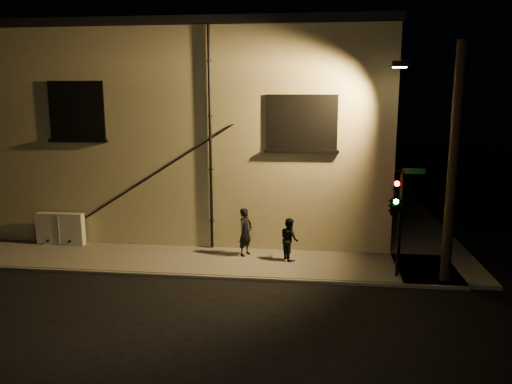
# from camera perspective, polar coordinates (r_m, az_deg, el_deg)

# --- Properties ---
(ground) EXTENTS (90.00, 90.00, 0.00)m
(ground) POSITION_cam_1_polar(r_m,az_deg,el_deg) (16.67, -0.94, -9.98)
(ground) COLOR black
(sidewalk) EXTENTS (21.00, 16.00, 0.12)m
(sidewalk) POSITION_cam_1_polar(r_m,az_deg,el_deg) (20.69, 4.07, -5.61)
(sidewalk) COLOR #636259
(sidewalk) RESTS_ON ground
(building) EXTENTS (16.20, 12.23, 8.80)m
(building) POSITION_cam_1_polar(r_m,az_deg,el_deg) (24.99, -5.06, 7.39)
(building) COLOR #C2B98B
(building) RESTS_ON ground
(utility_cabinet) EXTENTS (1.92, 0.32, 1.26)m
(utility_cabinet) POSITION_cam_1_polar(r_m,az_deg,el_deg) (21.34, -21.44, -3.92)
(utility_cabinet) COLOR silver
(utility_cabinet) RESTS_ON sidewalk
(pedestrian_a) EXTENTS (0.68, 0.77, 1.78)m
(pedestrian_a) POSITION_cam_1_polar(r_m,az_deg,el_deg) (18.45, -1.21, -4.59)
(pedestrian_a) COLOR black
(pedestrian_a) RESTS_ON sidewalk
(pedestrian_b) EXTENTS (0.86, 0.93, 1.54)m
(pedestrian_b) POSITION_cam_1_polar(r_m,az_deg,el_deg) (18.04, 3.83, -5.38)
(pedestrian_b) COLOR black
(pedestrian_b) RESTS_ON sidewalk
(traffic_signal) EXTENTS (1.18, 2.09, 3.58)m
(traffic_signal) POSITION_cam_1_polar(r_m,az_deg,el_deg) (16.52, 15.58, -1.40)
(traffic_signal) COLOR black
(traffic_signal) RESTS_ON sidewalk
(streetlamp_pole) EXTENTS (2.04, 1.40, 7.59)m
(streetlamp_pole) POSITION_cam_1_polar(r_m,az_deg,el_deg) (16.57, 21.32, 3.42)
(streetlamp_pole) COLOR black
(streetlamp_pole) RESTS_ON ground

